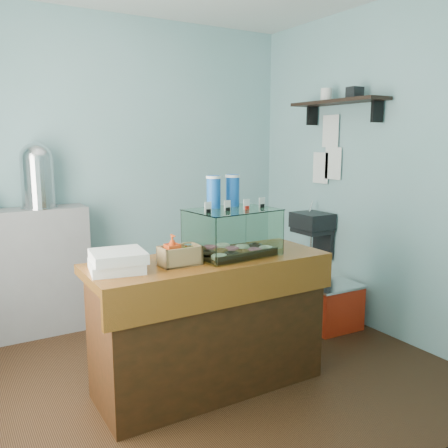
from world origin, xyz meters
TOP-DOWN VIEW (x-y plane):
  - ground at (0.00, 0.00)m, footprint 3.50×3.50m
  - room_shell at (0.03, 0.01)m, footprint 3.54×3.04m
  - counter at (0.00, -0.25)m, footprint 1.60×0.60m
  - back_shelf at (-0.90, 1.32)m, footprint 1.00×0.32m
  - display_case at (0.18, -0.21)m, footprint 0.61×0.47m
  - condiment_crate at (-0.25, -0.30)m, footprint 0.25×0.15m
  - pastry_boxes at (-0.61, -0.24)m, footprint 0.35×0.36m
  - coffee_urn at (-0.78, 1.31)m, footprint 0.30×0.30m
  - red_cooler at (1.44, 0.07)m, footprint 0.48×0.37m

SIDE VIEW (x-z plane):
  - ground at x=0.00m, z-range 0.00..0.00m
  - red_cooler at x=1.44m, z-range 0.00..0.41m
  - counter at x=0.00m, z-range 0.01..0.91m
  - back_shelf at x=-0.90m, z-range 0.00..1.10m
  - pastry_boxes at x=-0.61m, z-range 0.90..1.02m
  - condiment_crate at x=-0.25m, z-range 0.87..1.07m
  - display_case at x=0.18m, z-range 0.81..1.34m
  - coffee_urn at x=-0.78m, z-range 1.11..1.66m
  - room_shell at x=0.03m, z-range 0.30..3.12m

